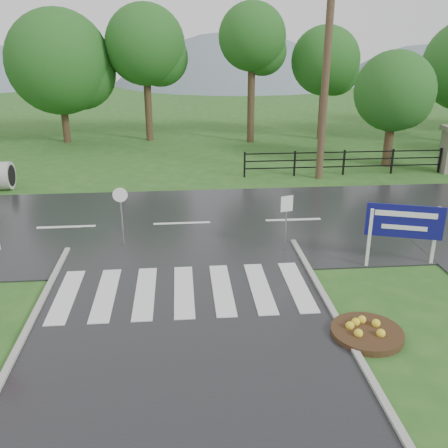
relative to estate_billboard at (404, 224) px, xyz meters
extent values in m
plane|color=#28581D|center=(-6.26, -6.09, -1.28)|extent=(120.00, 120.00, 0.00)
cube|color=black|center=(-6.26, 3.91, -1.28)|extent=(90.00, 8.00, 0.04)
cube|color=silver|center=(-9.26, -1.09, -1.22)|extent=(0.50, 2.80, 0.02)
cube|color=silver|center=(-8.26, -1.09, -1.22)|extent=(0.50, 2.80, 0.02)
cube|color=silver|center=(-7.26, -1.09, -1.22)|extent=(0.50, 2.80, 0.02)
cube|color=silver|center=(-6.26, -1.09, -1.22)|extent=(0.50, 2.80, 0.02)
cube|color=silver|center=(-5.26, -1.09, -1.22)|extent=(0.50, 2.80, 0.02)
cube|color=silver|center=(-4.26, -1.09, -1.22)|extent=(0.50, 2.80, 0.02)
cube|color=silver|center=(-3.26, -1.09, -1.22)|extent=(0.50, 2.80, 0.02)
cube|color=black|center=(1.49, 9.91, -0.88)|extent=(9.50, 0.05, 0.05)
cube|color=black|center=(1.49, 9.91, -0.53)|extent=(9.50, 0.05, 0.05)
cube|color=black|center=(1.49, 9.91, -0.18)|extent=(9.50, 0.05, 0.05)
cube|color=black|center=(-3.26, 9.91, -0.68)|extent=(0.08, 0.08, 1.20)
cube|color=black|center=(6.24, 9.91, -0.68)|extent=(0.08, 0.08, 1.20)
sphere|color=slate|center=(1.74, 58.91, -18.56)|extent=(48.00, 48.00, 48.00)
sphere|color=slate|center=(29.74, 58.91, -14.24)|extent=(36.00, 36.00, 36.00)
cube|color=silver|center=(-0.97, 0.00, -0.39)|extent=(0.11, 0.11, 1.77)
cube|color=silver|center=(0.97, 0.00, -0.39)|extent=(0.11, 0.11, 1.77)
cube|color=#0F0F61|center=(0.00, 0.00, 0.09)|extent=(2.04, 0.69, 0.97)
cube|color=white|center=(0.00, -0.03, 0.31)|extent=(1.60, 0.52, 0.16)
cube|color=white|center=(0.00, -0.03, -0.08)|extent=(1.18, 0.39, 0.13)
cylinder|color=#332111|center=(-2.23, -3.47, -1.20)|extent=(1.60, 1.60, 0.16)
cube|color=#939399|center=(-3.10, 1.33, -0.44)|extent=(0.04, 0.04, 1.68)
cube|color=white|center=(-3.10, 1.31, 0.27)|extent=(0.39, 0.13, 0.49)
cylinder|color=#939399|center=(-8.10, 2.09, -0.37)|extent=(0.05, 0.05, 1.82)
cylinder|color=white|center=(-8.10, 2.07, 0.45)|extent=(0.45, 0.04, 0.45)
cylinder|color=#473523|center=(0.18, 9.41, 3.70)|extent=(0.33, 0.33, 9.96)
cylinder|color=#3D2B1C|center=(4.22, 11.41, 0.27)|extent=(0.44, 0.44, 3.09)
sphere|color=#1A5219|center=(4.22, 11.41, 2.44)|extent=(3.88, 3.88, 3.88)
camera|label=1|loc=(-6.24, -12.63, 5.03)|focal=40.00mm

